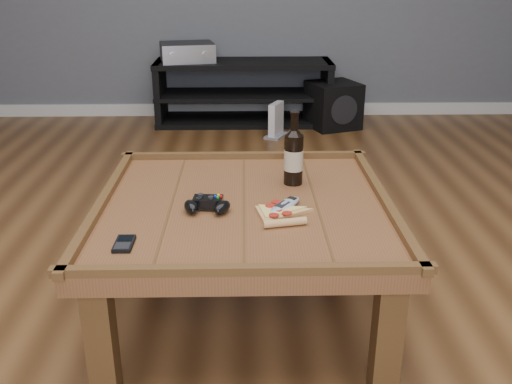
{
  "coord_description": "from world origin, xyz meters",
  "views": [
    {
      "loc": [
        0.0,
        -1.81,
        1.22
      ],
      "look_at": [
        0.04,
        -0.07,
        0.52
      ],
      "focal_mm": 40.0,
      "sensor_mm": 36.0,
      "label": 1
    }
  ],
  "objects_px": {
    "subwoofer": "(333,105)",
    "smartphone": "(124,244)",
    "remote_control": "(285,206)",
    "pizza_slice": "(278,214)",
    "game_controller": "(207,205)",
    "coffee_table": "(244,218)",
    "media_console": "(244,93)",
    "av_receiver": "(187,52)",
    "game_console": "(276,121)",
    "beer_bottle": "(294,155)"
  },
  "relations": [
    {
      "from": "subwoofer",
      "to": "smartphone",
      "type": "bearing_deg",
      "value": -129.78
    },
    {
      "from": "remote_control",
      "to": "pizza_slice",
      "type": "bearing_deg",
      "value": -77.75
    },
    {
      "from": "game_controller",
      "to": "smartphone",
      "type": "height_order",
      "value": "game_controller"
    },
    {
      "from": "coffee_table",
      "to": "subwoofer",
      "type": "distance_m",
      "value": 2.7
    },
    {
      "from": "media_console",
      "to": "pizza_slice",
      "type": "distance_m",
      "value": 2.87
    },
    {
      "from": "pizza_slice",
      "to": "subwoofer",
      "type": "xyz_separation_m",
      "value": [
        0.59,
        2.71,
        -0.28
      ]
    },
    {
      "from": "game_controller",
      "to": "smartphone",
      "type": "xyz_separation_m",
      "value": [
        -0.23,
        -0.25,
        -0.02
      ]
    },
    {
      "from": "coffee_table",
      "to": "pizza_slice",
      "type": "bearing_deg",
      "value": -45.3
    },
    {
      "from": "pizza_slice",
      "to": "av_receiver",
      "type": "bearing_deg",
      "value": 89.29
    },
    {
      "from": "coffee_table",
      "to": "pizza_slice",
      "type": "xyz_separation_m",
      "value": [
        0.11,
        -0.11,
        0.07
      ]
    },
    {
      "from": "pizza_slice",
      "to": "remote_control",
      "type": "bearing_deg",
      "value": 55.61
    },
    {
      "from": "smartphone",
      "to": "coffee_table",
      "type": "bearing_deg",
      "value": 41.94
    },
    {
      "from": "media_console",
      "to": "game_console",
      "type": "distance_m",
      "value": 0.5
    },
    {
      "from": "coffee_table",
      "to": "beer_bottle",
      "type": "bearing_deg",
      "value": 45.05
    },
    {
      "from": "coffee_table",
      "to": "beer_bottle",
      "type": "distance_m",
      "value": 0.31
    },
    {
      "from": "coffee_table",
      "to": "media_console",
      "type": "distance_m",
      "value": 2.75
    },
    {
      "from": "subwoofer",
      "to": "game_console",
      "type": "distance_m",
      "value": 0.54
    },
    {
      "from": "coffee_table",
      "to": "remote_control",
      "type": "bearing_deg",
      "value": -22.19
    },
    {
      "from": "smartphone",
      "to": "subwoofer",
      "type": "height_order",
      "value": "smartphone"
    },
    {
      "from": "game_controller",
      "to": "remote_control",
      "type": "bearing_deg",
      "value": 6.8
    },
    {
      "from": "remote_control",
      "to": "game_console",
      "type": "distance_m",
      "value": 2.41
    },
    {
      "from": "remote_control",
      "to": "av_receiver",
      "type": "bearing_deg",
      "value": 136.64
    },
    {
      "from": "beer_bottle",
      "to": "media_console",
      "type": "bearing_deg",
      "value": 94.11
    },
    {
      "from": "beer_bottle",
      "to": "game_controller",
      "type": "height_order",
      "value": "beer_bottle"
    },
    {
      "from": "media_console",
      "to": "smartphone",
      "type": "height_order",
      "value": "media_console"
    },
    {
      "from": "coffee_table",
      "to": "remote_control",
      "type": "height_order",
      "value": "same"
    },
    {
      "from": "game_controller",
      "to": "game_console",
      "type": "distance_m",
      "value": 2.45
    },
    {
      "from": "coffee_table",
      "to": "remote_control",
      "type": "distance_m",
      "value": 0.16
    },
    {
      "from": "coffee_table",
      "to": "av_receiver",
      "type": "xyz_separation_m",
      "value": [
        -0.44,
        2.74,
        0.18
      ]
    },
    {
      "from": "subwoofer",
      "to": "beer_bottle",
      "type": "bearing_deg",
      "value": -122.0
    },
    {
      "from": "coffee_table",
      "to": "av_receiver",
      "type": "distance_m",
      "value": 2.79
    },
    {
      "from": "smartphone",
      "to": "remote_control",
      "type": "height_order",
      "value": "remote_control"
    },
    {
      "from": "av_receiver",
      "to": "subwoofer",
      "type": "distance_m",
      "value": 1.22
    },
    {
      "from": "subwoofer",
      "to": "game_console",
      "type": "xyz_separation_m",
      "value": [
        -0.46,
        -0.27,
        -0.06
      ]
    },
    {
      "from": "smartphone",
      "to": "av_receiver",
      "type": "distance_m",
      "value": 3.06
    },
    {
      "from": "game_console",
      "to": "pizza_slice",
      "type": "bearing_deg",
      "value": -68.11
    },
    {
      "from": "pizza_slice",
      "to": "remote_control",
      "type": "distance_m",
      "value": 0.06
    },
    {
      "from": "smartphone",
      "to": "pizza_slice",
      "type": "bearing_deg",
      "value": 23.51
    },
    {
      "from": "media_console",
      "to": "game_console",
      "type": "xyz_separation_m",
      "value": [
        0.24,
        -0.42,
        -0.13
      ]
    },
    {
      "from": "av_receiver",
      "to": "game_console",
      "type": "xyz_separation_m",
      "value": [
        0.68,
        -0.41,
        -0.45
      ]
    },
    {
      "from": "game_controller",
      "to": "remote_control",
      "type": "height_order",
      "value": "game_controller"
    },
    {
      "from": "game_console",
      "to": "smartphone",
      "type": "bearing_deg",
      "value": -77.75
    },
    {
      "from": "coffee_table",
      "to": "game_controller",
      "type": "xyz_separation_m",
      "value": [
        -0.12,
        -0.07,
        0.08
      ]
    },
    {
      "from": "beer_bottle",
      "to": "pizza_slice",
      "type": "xyz_separation_m",
      "value": [
        -0.07,
        -0.3,
        -0.1
      ]
    },
    {
      "from": "game_controller",
      "to": "coffee_table",
      "type": "bearing_deg",
      "value": 32.76
    },
    {
      "from": "game_controller",
      "to": "beer_bottle",
      "type": "bearing_deg",
      "value": 43.83
    },
    {
      "from": "smartphone",
      "to": "media_console",
      "type": "bearing_deg",
      "value": 83.73
    },
    {
      "from": "pizza_slice",
      "to": "smartphone",
      "type": "distance_m",
      "value": 0.51
    },
    {
      "from": "beer_bottle",
      "to": "game_console",
      "type": "height_order",
      "value": "beer_bottle"
    },
    {
      "from": "media_console",
      "to": "beer_bottle",
      "type": "distance_m",
      "value": 2.59
    }
  ]
}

